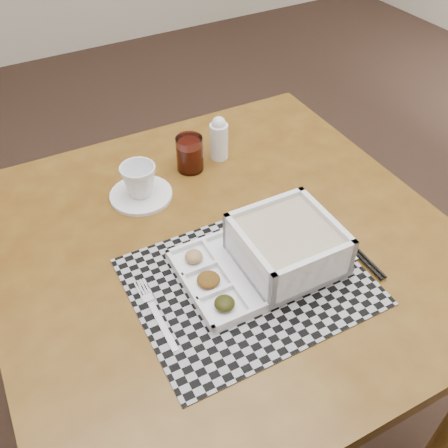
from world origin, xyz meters
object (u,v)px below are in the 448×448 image
(serving_tray, at_px, (279,251))
(creamer_bottle, at_px, (219,138))
(cup, at_px, (139,180))
(dining_table, at_px, (224,262))
(juice_glass, at_px, (190,155))

(serving_tray, xyz_separation_m, creamer_bottle, (0.08, 0.40, 0.01))
(cup, height_order, creamer_bottle, creamer_bottle)
(dining_table, relative_size, serving_tray, 3.09)
(serving_tray, xyz_separation_m, juice_glass, (-0.01, 0.39, -0.00))
(serving_tray, distance_m, creamer_bottle, 0.41)
(juice_glass, xyz_separation_m, creamer_bottle, (0.09, 0.01, 0.02))
(cup, bearing_deg, dining_table, -76.86)
(serving_tray, bearing_deg, creamer_bottle, 78.48)
(serving_tray, height_order, juice_glass, serving_tray)
(dining_table, height_order, serving_tray, serving_tray)
(dining_table, bearing_deg, creamer_bottle, 62.96)
(serving_tray, distance_m, cup, 0.38)
(cup, xyz_separation_m, creamer_bottle, (0.24, 0.05, 0.01))
(dining_table, xyz_separation_m, juice_glass, (0.05, 0.27, 0.12))
(serving_tray, bearing_deg, dining_table, 115.17)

